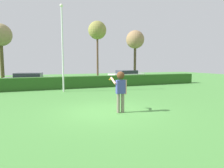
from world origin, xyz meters
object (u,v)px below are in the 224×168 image
parked_car_white (127,75)px  oak_tree (135,40)px  birch_tree (97,31)px  parked_car_silver (29,79)px  lamppost (62,44)px  person (120,87)px  frisbee (111,79)px  bare_elm_tree (0,36)px

parked_car_white → oak_tree: (3.23, 4.04, 4.62)m
parked_car_white → birch_tree: size_ratio=0.56×
parked_car_silver → oak_tree: bearing=24.3°
parked_car_silver → parked_car_white: (10.77, 2.28, 0.00)m
lamppost → parked_car_white: (8.32, 6.41, -2.81)m
oak_tree → person: bearing=-119.7°
frisbee → parked_car_white: bearing=61.6°
birch_tree → oak_tree: bearing=-10.7°
frisbee → parked_car_silver: bearing=108.5°
oak_tree → bare_elm_tree: oak_tree is taller
lamppost → birch_tree: size_ratio=0.82×
oak_tree → parked_car_white: bearing=-128.7°
parked_car_silver → oak_tree: 16.04m
frisbee → oak_tree: bearing=59.0°
parked_car_silver → parked_car_white: same height
oak_tree → birch_tree: 5.49m
lamppost → bare_elm_tree: bearing=119.8°
bare_elm_tree → person: bearing=-68.3°
parked_car_silver → birch_tree: birch_tree is taller
parked_car_silver → parked_car_white: size_ratio=1.02×
oak_tree → lamppost: bearing=-137.9°
parked_car_white → oak_tree: bearing=51.3°
person → parked_car_silver: person is taller
oak_tree → birch_tree: birch_tree is taller
parked_car_white → bare_elm_tree: 14.26m
lamppost → bare_elm_tree: 10.31m
parked_car_white → oak_tree: 6.94m
lamppost → parked_car_white: size_ratio=1.45×
parked_car_silver → bare_elm_tree: (-2.63, 4.73, 4.21)m
parked_car_silver → birch_tree: (8.73, 7.32, 5.76)m
frisbee → parked_car_silver: 11.51m
person → birch_tree: 20.16m
person → bare_elm_tree: size_ratio=0.29×
birch_tree → bare_elm_tree: (-11.36, -2.59, -1.55)m
person → lamppost: lamppost is taller
birch_tree → bare_elm_tree: bearing=-167.2°
oak_tree → birch_tree: size_ratio=0.86×
frisbee → oak_tree: oak_tree is taller
parked_car_white → birch_tree: birch_tree is taller
lamppost → bare_elm_tree: size_ratio=1.03×
parked_car_white → person: bearing=-116.7°
person → parked_car_silver: size_ratio=0.40×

